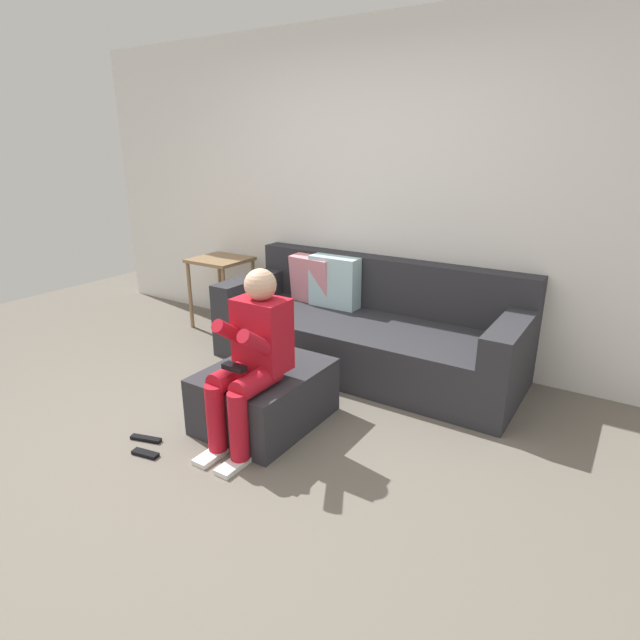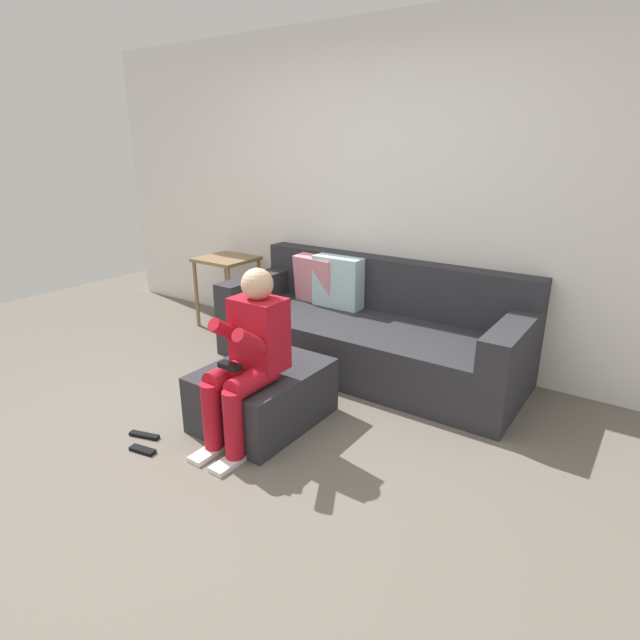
{
  "view_description": "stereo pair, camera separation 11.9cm",
  "coord_description": "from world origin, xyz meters",
  "views": [
    {
      "loc": [
        1.93,
        -1.78,
        1.71
      ],
      "look_at": [
        0.12,
        1.03,
        0.55
      ],
      "focal_mm": 28.77,
      "sensor_mm": 36.0,
      "label": 1
    },
    {
      "loc": [
        2.03,
        -1.71,
        1.71
      ],
      "look_at": [
        0.12,
        1.03,
        0.55
      ],
      "focal_mm": 28.77,
      "sensor_mm": 36.0,
      "label": 2
    }
  ],
  "objects": [
    {
      "name": "wall_back",
      "position": [
        0.0,
        2.08,
        1.31
      ],
      "size": [
        6.26,
        0.1,
        2.62
      ],
      "primitive_type": "cube",
      "color": "white",
      "rests_on": "ground_plane"
    },
    {
      "name": "remote_by_storage_bin",
      "position": [
        -0.43,
        -0.08,
        0.01
      ],
      "size": [
        0.2,
        0.1,
        0.02
      ],
      "primitive_type": "cube",
      "rotation": [
        0.0,
        0.0,
        0.29
      ],
      "color": "black",
      "rests_on": "ground_plane"
    },
    {
      "name": "couch_sectional",
      "position": [
        0.16,
        1.63,
        0.3
      ],
      "size": [
        2.39,
        0.92,
        0.83
      ],
      "color": "#2D2D33",
      "rests_on": "ground_plane"
    },
    {
      "name": "remote_near_ottoman",
      "position": [
        -0.3,
        -0.19,
        0.01
      ],
      "size": [
        0.17,
        0.08,
        0.02
      ],
      "primitive_type": "cube",
      "rotation": [
        0.0,
        0.0,
        0.18
      ],
      "color": "black",
      "rests_on": "ground_plane"
    },
    {
      "name": "person_seated",
      "position": [
        0.13,
        0.29,
        0.57
      ],
      "size": [
        0.31,
        0.61,
        1.04
      ],
      "color": "red",
      "rests_on": "ground_plane"
    },
    {
      "name": "side_table",
      "position": [
        -1.46,
        1.73,
        0.55
      ],
      "size": [
        0.51,
        0.48,
        0.68
      ],
      "color": "olive",
      "rests_on": "ground_plane"
    },
    {
      "name": "ground_plane",
      "position": [
        0.0,
        0.0,
        0.0
      ],
      "size": [
        8.14,
        8.14,
        0.0
      ],
      "primitive_type": "plane",
      "color": "#6B6359"
    },
    {
      "name": "ottoman",
      "position": [
        0.05,
        0.49,
        0.19
      ],
      "size": [
        0.63,
        0.8,
        0.37
      ],
      "primitive_type": "cube",
      "color": "#2D2D33",
      "rests_on": "ground_plane"
    }
  ]
}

